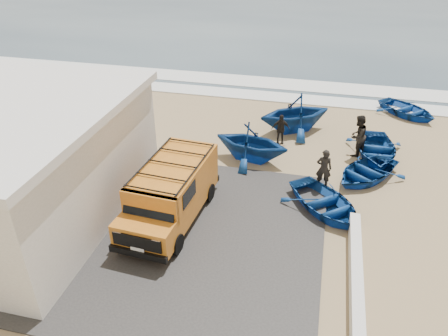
{
  "coord_description": "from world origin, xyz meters",
  "views": [
    {
      "loc": [
        3.36,
        -13.41,
        9.89
      ],
      "look_at": [
        -0.07,
        0.93,
        1.2
      ],
      "focal_mm": 35.0,
      "sensor_mm": 36.0,
      "label": 1
    }
  ],
  "objects_px": {
    "boat_far_left": "(295,113)",
    "fisherman_front": "(324,169)",
    "parapet": "(356,278)",
    "boat_mid_left": "(251,142)",
    "fisherman_middle": "(358,136)",
    "boat_near_right": "(366,171)",
    "boat_mid_right": "(376,149)",
    "van": "(171,191)",
    "boat_far_right": "(407,110)",
    "building": "(4,161)",
    "fisherman_back": "(280,129)",
    "boat_near_left": "(326,203)"
  },
  "relations": [
    {
      "from": "boat_near_left",
      "to": "fisherman_front",
      "type": "distance_m",
      "value": 1.82
    },
    {
      "from": "boat_near_left",
      "to": "boat_mid_right",
      "type": "xyz_separation_m",
      "value": [
        2.12,
        4.93,
        0.01
      ]
    },
    {
      "from": "building",
      "to": "parapet",
      "type": "height_order",
      "value": "building"
    },
    {
      "from": "boat_near_right",
      "to": "fisherman_middle",
      "type": "bearing_deg",
      "value": 137.74
    },
    {
      "from": "building",
      "to": "boat_mid_right",
      "type": "bearing_deg",
      "value": 29.2
    },
    {
      "from": "parapet",
      "to": "van",
      "type": "xyz_separation_m",
      "value": [
        -6.56,
        1.94,
        0.91
      ]
    },
    {
      "from": "boat_near_right",
      "to": "boat_mid_right",
      "type": "distance_m",
      "value": 2.19
    },
    {
      "from": "boat_far_right",
      "to": "parapet",
      "type": "bearing_deg",
      "value": -148.47
    },
    {
      "from": "boat_far_right",
      "to": "fisherman_back",
      "type": "xyz_separation_m",
      "value": [
        -6.5,
        -5.01,
        0.4
      ]
    },
    {
      "from": "boat_mid_right",
      "to": "fisherman_back",
      "type": "relative_size",
      "value": 2.43
    },
    {
      "from": "fisherman_front",
      "to": "boat_far_right",
      "type": "bearing_deg",
      "value": -117.43
    },
    {
      "from": "boat_near_right",
      "to": "boat_mid_right",
      "type": "height_order",
      "value": "boat_mid_right"
    },
    {
      "from": "boat_far_right",
      "to": "boat_near_left",
      "type": "bearing_deg",
      "value": -157.86
    },
    {
      "from": "boat_far_right",
      "to": "boat_near_right",
      "type": "bearing_deg",
      "value": -154.67
    },
    {
      "from": "parapet",
      "to": "fisherman_back",
      "type": "distance_m",
      "value": 9.6
    },
    {
      "from": "boat_mid_right",
      "to": "van",
      "type": "bearing_deg",
      "value": -140.51
    },
    {
      "from": "building",
      "to": "fisherman_middle",
      "type": "xyz_separation_m",
      "value": [
        12.65,
        7.55,
        -1.17
      ]
    },
    {
      "from": "boat_far_left",
      "to": "parapet",
      "type": "bearing_deg",
      "value": -16.56
    },
    {
      "from": "boat_near_left",
      "to": "boat_mid_left",
      "type": "bearing_deg",
      "value": 96.45
    },
    {
      "from": "fisherman_back",
      "to": "boat_near_right",
      "type": "bearing_deg",
      "value": -43.97
    },
    {
      "from": "building",
      "to": "parapet",
      "type": "xyz_separation_m",
      "value": [
        12.5,
        -1.0,
        -1.89
      ]
    },
    {
      "from": "parapet",
      "to": "fisherman_front",
      "type": "distance_m",
      "value": 5.57
    },
    {
      "from": "van",
      "to": "boat_far_right",
      "type": "height_order",
      "value": "van"
    },
    {
      "from": "boat_far_left",
      "to": "fisherman_middle",
      "type": "height_order",
      "value": "boat_far_left"
    },
    {
      "from": "van",
      "to": "boat_mid_left",
      "type": "xyz_separation_m",
      "value": [
        2.03,
        5.02,
        -0.28
      ]
    },
    {
      "from": "boat_far_left",
      "to": "fisherman_middle",
      "type": "distance_m",
      "value": 3.64
    },
    {
      "from": "van",
      "to": "fisherman_middle",
      "type": "xyz_separation_m",
      "value": [
        6.71,
        6.61,
        -0.19
      ]
    },
    {
      "from": "van",
      "to": "boat_near_right",
      "type": "xyz_separation_m",
      "value": [
        7.1,
        4.51,
        -0.83
      ]
    },
    {
      "from": "parapet",
      "to": "boat_far_left",
      "type": "bearing_deg",
      "value": 105.45
    },
    {
      "from": "boat_far_left",
      "to": "fisherman_front",
      "type": "height_order",
      "value": "boat_far_left"
    },
    {
      "from": "parapet",
      "to": "boat_far_right",
      "type": "relative_size",
      "value": 1.77
    },
    {
      "from": "building",
      "to": "boat_far_left",
      "type": "height_order",
      "value": "building"
    },
    {
      "from": "fisherman_front",
      "to": "fisherman_middle",
      "type": "relative_size",
      "value": 0.87
    },
    {
      "from": "fisherman_front",
      "to": "boat_mid_right",
      "type": "bearing_deg",
      "value": -126.7
    },
    {
      "from": "van",
      "to": "boat_near_right",
      "type": "height_order",
      "value": "van"
    },
    {
      "from": "boat_mid_right",
      "to": "boat_mid_left",
      "type": "bearing_deg",
      "value": -165.39
    },
    {
      "from": "building",
      "to": "fisherman_back",
      "type": "bearing_deg",
      "value": 41.28
    },
    {
      "from": "van",
      "to": "fisherman_back",
      "type": "xyz_separation_m",
      "value": [
        3.12,
        7.01,
        -0.43
      ]
    },
    {
      "from": "building",
      "to": "boat_far_left",
      "type": "bearing_deg",
      "value": 44.82
    },
    {
      "from": "van",
      "to": "fisherman_front",
      "type": "xyz_separation_m",
      "value": [
        5.32,
        3.46,
        -0.32
      ]
    },
    {
      "from": "van",
      "to": "boat_mid_right",
      "type": "distance_m",
      "value": 10.15
    },
    {
      "from": "boat_mid_left",
      "to": "boat_near_right",
      "type": "bearing_deg",
      "value": -83.28
    },
    {
      "from": "fisherman_middle",
      "to": "boat_near_right",
      "type": "bearing_deg",
      "value": 42.91
    },
    {
      "from": "boat_near_right",
      "to": "fisherman_front",
      "type": "xyz_separation_m",
      "value": [
        -1.78,
        -1.06,
        0.51
      ]
    },
    {
      "from": "building",
      "to": "van",
      "type": "bearing_deg",
      "value": 8.97
    },
    {
      "from": "parapet",
      "to": "boat_mid_right",
      "type": "bearing_deg",
      "value": 82.91
    },
    {
      "from": "boat_far_left",
      "to": "fisherman_front",
      "type": "relative_size",
      "value": 2.2
    },
    {
      "from": "fisherman_middle",
      "to": "fisherman_front",
      "type": "bearing_deg",
      "value": 8.64
    },
    {
      "from": "building",
      "to": "van",
      "type": "xyz_separation_m",
      "value": [
        5.94,
        0.94,
        -0.98
      ]
    },
    {
      "from": "parapet",
      "to": "boat_mid_left",
      "type": "xyz_separation_m",
      "value": [
        -4.53,
        6.96,
        0.63
      ]
    }
  ]
}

